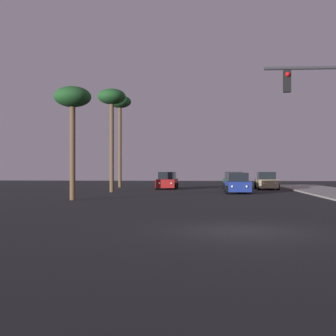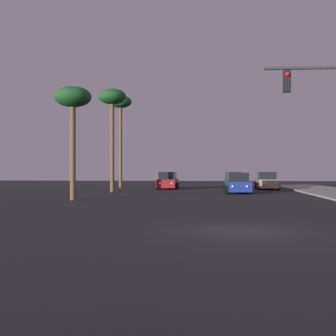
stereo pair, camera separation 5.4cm
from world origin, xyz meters
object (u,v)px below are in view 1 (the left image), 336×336
car_green (234,181)px  palm_tree_mid (112,102)px  car_blue (237,184)px  palm_tree_near (73,102)px  car_tan (266,181)px  palm_tree_far (120,108)px  car_red (167,181)px

car_green → palm_tree_mid: size_ratio=0.49×
car_blue → palm_tree_near: palm_tree_near is taller
car_tan → palm_tree_mid: 16.81m
car_blue → car_tan: bearing=-116.3°
car_tan → car_green: size_ratio=1.00×
car_blue → palm_tree_mid: (-10.62, 0.90, 6.92)m
car_tan → car_green: (-3.14, 0.30, 0.00)m
palm_tree_near → palm_tree_mid: size_ratio=0.83×
car_tan → palm_tree_near: (-14.54, -16.34, 5.55)m
palm_tree_mid → palm_tree_far: 10.09m
car_tan → palm_tree_near: size_ratio=0.59×
car_red → car_green: 6.52m
car_tan → palm_tree_far: (-15.00, 3.66, 7.79)m
car_red → car_green: (6.52, 0.28, 0.00)m
car_tan → palm_tree_near: palm_tree_near is taller
palm_tree_far → palm_tree_mid: bearing=-84.0°
car_tan → car_blue: (-3.33, -7.25, 0.00)m
car_red → palm_tree_far: 10.12m
car_tan → car_red: 9.66m
car_red → palm_tree_far: palm_tree_far is taller
car_red → palm_tree_far: (-5.34, 3.64, 7.79)m
car_red → car_blue: 9.64m
car_tan → palm_tree_mid: palm_tree_mid is taller
car_blue → car_green: bearing=-93.0°
car_blue → palm_tree_near: (-11.21, -9.10, 5.55)m
palm_tree_near → palm_tree_mid: palm_tree_mid is taller
car_tan → car_blue: 7.97m
car_tan → car_blue: size_ratio=1.00×
car_green → palm_tree_far: size_ratio=0.44×
car_green → palm_tree_near: bearing=53.8°
car_blue → palm_tree_near: bearing=37.4°
car_tan → palm_tree_far: palm_tree_far is taller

